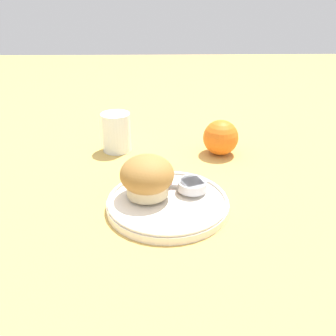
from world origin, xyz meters
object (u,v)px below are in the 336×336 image
butter_knife (162,182)px  orange_fruit (220,138)px  muffin (146,177)px  juice_glass (116,132)px

butter_knife → orange_fruit: (0.14, 0.17, 0.02)m
butter_knife → orange_fruit: size_ratio=1.82×
orange_fruit → muffin: bearing=-127.4°
juice_glass → orange_fruit: bearing=-6.5°
butter_knife → juice_glass: (-0.11, 0.20, 0.02)m
muffin → juice_glass: (-0.08, 0.24, -0.01)m
orange_fruit → juice_glass: size_ratio=0.90×
butter_knife → juice_glass: 0.23m
butter_knife → juice_glass: juice_glass is taller
muffin → orange_fruit: bearing=52.6°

